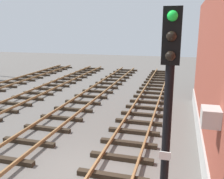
# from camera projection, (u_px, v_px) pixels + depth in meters

# --- Properties ---
(ground_plane) EXTENTS (80.00, 80.00, 0.00)m
(ground_plane) POSITION_uv_depth(u_px,v_px,m) (86.00, 175.00, 8.74)
(ground_plane) COLOR #605B56
(track_near_building) EXTENTS (2.50, 45.98, 0.32)m
(track_near_building) POSITION_uv_depth(u_px,v_px,m) (112.00, 176.00, 8.46)
(track_near_building) COLOR #2D2319
(track_near_building) RESTS_ON ground
(track_centre) EXTENTS (2.50, 45.98, 0.32)m
(track_centre) POSITION_uv_depth(u_px,v_px,m) (5.00, 159.00, 9.56)
(track_centre) COLOR #2D2319
(track_centre) RESTS_ON ground
(signal_mast) EXTENTS (0.36, 0.40, 5.36)m
(signal_mast) POSITION_uv_depth(u_px,v_px,m) (168.00, 108.00, 5.16)
(signal_mast) COLOR black
(signal_mast) RESTS_ON ground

